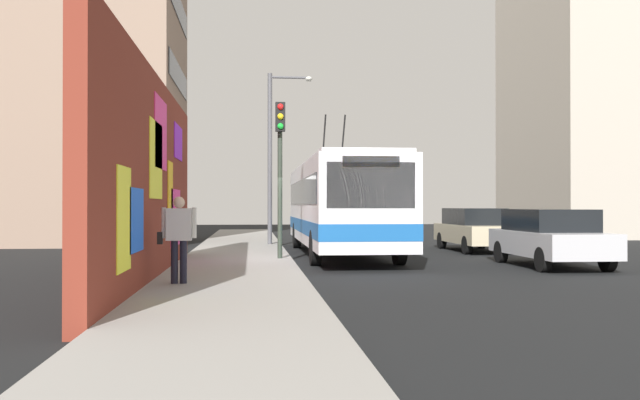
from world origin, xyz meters
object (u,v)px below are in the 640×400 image
pedestrian_near_wall (178,232)px  traffic_light (280,154)px  parked_car_champagne (474,228)px  street_lamp (275,146)px  parked_car_silver (550,236)px  city_bus (340,203)px

pedestrian_near_wall → traffic_light: traffic_light is taller
parked_car_champagne → street_lamp: (2.70, 7.26, 3.21)m
traffic_light → street_lamp: street_lamp is taller
parked_car_silver → traffic_light: size_ratio=0.98×
pedestrian_near_wall → parked_car_silver: bearing=-65.5°
city_bus → street_lamp: (4.21, 2.06, 2.28)m
parked_car_champagne → pedestrian_near_wall: 14.43m
traffic_light → street_lamp: 7.44m
parked_car_champagne → traffic_light: bearing=122.5°
parked_car_silver → pedestrian_near_wall: (-4.38, 9.60, 0.32)m
city_bus → parked_car_silver: size_ratio=2.77×
street_lamp → pedestrian_near_wall: bearing=170.1°
pedestrian_near_wall → street_lamp: 13.98m
city_bus → pedestrian_near_wall: city_bus is taller
city_bus → pedestrian_near_wall: 10.27m
city_bus → street_lamp: street_lamp is taller
pedestrian_near_wall → city_bus: bearing=-25.4°
parked_car_champagne → pedestrian_near_wall: bearing=138.3°
city_bus → traffic_light: (-3.18, 2.15, 1.42)m
pedestrian_near_wall → traffic_light: (6.08, -2.25, 2.03)m
parked_car_silver → parked_car_champagne: size_ratio=0.93×
parked_car_champagne → traffic_light: size_ratio=1.05×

